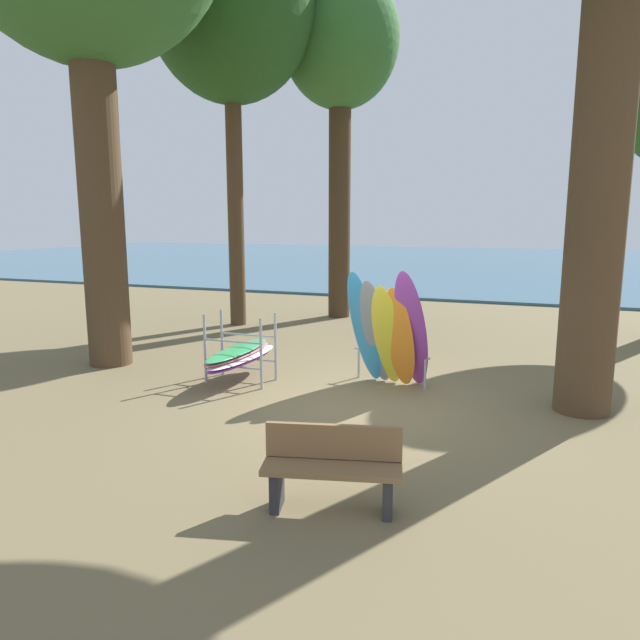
% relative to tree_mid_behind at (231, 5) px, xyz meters
% --- Properties ---
extents(ground_plane, '(80.00, 80.00, 0.00)m').
position_rel_tree_mid_behind_xyz_m(ground_plane, '(5.09, -5.61, -8.23)').
color(ground_plane, brown).
extents(lake_water, '(80.00, 36.00, 0.10)m').
position_rel_tree_mid_behind_xyz_m(lake_water, '(5.09, 24.39, -8.18)').
color(lake_water, '#38607A').
rests_on(lake_water, ground).
extents(tree_mid_behind, '(4.31, 4.31, 10.78)m').
position_rel_tree_mid_behind_xyz_m(tree_mid_behind, '(0.00, 0.00, 0.00)').
color(tree_mid_behind, '#4C3823').
rests_on(tree_mid_behind, ground).
extents(tree_far_left_back, '(3.27, 3.27, 9.68)m').
position_rel_tree_mid_behind_xyz_m(tree_far_left_back, '(2.21, 2.22, -0.71)').
color(tree_far_left_back, '#42301E').
rests_on(tree_far_left_back, ground).
extents(leaning_board_pile, '(1.56, 1.17, 2.11)m').
position_rel_tree_mid_behind_xyz_m(leaning_board_pile, '(5.31, -4.53, -7.27)').
color(leaning_board_pile, '#2D8ED1').
rests_on(leaning_board_pile, ground).
extents(board_storage_rack, '(1.15, 2.13, 1.25)m').
position_rel_tree_mid_behind_xyz_m(board_storage_rack, '(2.73, -5.05, -7.74)').
color(board_storage_rack, '#9EA0A5').
rests_on(board_storage_rack, ground).
extents(park_bench, '(1.46, 0.72, 0.85)m').
position_rel_tree_mid_behind_xyz_m(park_bench, '(5.79, -8.88, -7.78)').
color(park_bench, '#2D2D33').
rests_on(park_bench, ground).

